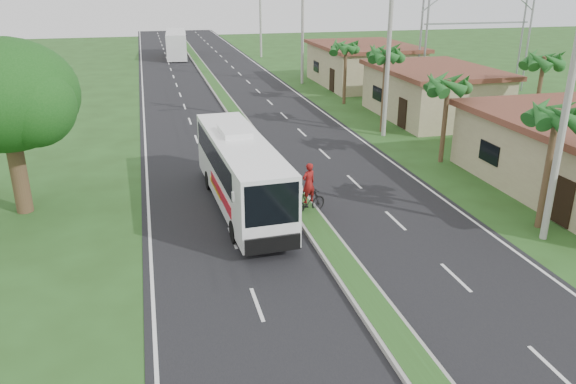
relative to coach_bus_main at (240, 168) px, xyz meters
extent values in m
plane|color=#254619|center=(2.62, -8.07, -1.88)|extent=(180.00, 180.00, 0.00)
cube|color=black|center=(2.62, 11.93, -1.87)|extent=(14.00, 160.00, 0.02)
cube|color=gray|center=(2.62, 11.93, -1.79)|extent=(1.20, 160.00, 0.17)
cube|color=#254619|center=(2.62, 11.93, -1.70)|extent=(0.95, 160.00, 0.02)
cube|color=silver|center=(-4.08, 11.93, -1.88)|extent=(0.12, 160.00, 0.01)
cube|color=silver|center=(9.32, 11.93, -1.88)|extent=(0.12, 160.00, 0.01)
cube|color=#9C8D69|center=(16.62, 13.93, -0.21)|extent=(7.00, 10.00, 3.35)
cube|color=#542C1D|center=(16.62, 13.93, 1.63)|extent=(7.60, 10.60, 0.32)
cube|color=#9C8D69|center=(16.62, 27.93, -0.13)|extent=(8.00, 11.00, 3.50)
cube|color=#542C1D|center=(16.62, 27.93, 1.78)|extent=(8.60, 11.60, 0.32)
cylinder|color=#473321|center=(11.62, -5.07, 0.62)|extent=(0.26, 0.26, 5.00)
cylinder|color=#473321|center=(12.02, 3.93, 0.42)|extent=(0.26, 0.26, 4.60)
cylinder|color=#473321|center=(11.42, 10.93, 0.82)|extent=(0.26, 0.26, 5.40)
cylinder|color=#473321|center=(11.92, 19.93, 0.52)|extent=(0.26, 0.26, 4.80)
cylinder|color=#473321|center=(20.12, 6.93, 0.72)|extent=(0.26, 0.26, 5.20)
cylinder|color=#473321|center=(-9.38, 1.93, 0.12)|extent=(0.70, 0.70, 4.00)
ellipsoid|color=#134412|center=(-9.38, 1.93, 3.32)|extent=(6.00, 6.00, 4.68)
sphere|color=#134412|center=(-8.18, 0.93, 3.02)|extent=(3.40, 3.40, 3.40)
cylinder|color=gray|center=(11.12, -6.07, 3.62)|extent=(0.28, 0.28, 11.00)
cylinder|color=gray|center=(11.12, 9.93, 4.12)|extent=(0.28, 0.28, 12.00)
cylinder|color=gray|center=(11.12, 29.93, 3.62)|extent=(0.28, 0.28, 11.00)
cylinder|color=gray|center=(11.12, 49.93, 3.37)|extent=(0.28, 0.28, 10.50)
cylinder|color=gray|center=(19.62, 21.43, 4.12)|extent=(0.18, 0.18, 12.00)
cylinder|color=gray|center=(29.62, 21.43, 4.12)|extent=(0.18, 0.18, 12.00)
cylinder|color=gray|center=(19.62, 22.43, 4.12)|extent=(0.18, 0.18, 12.00)
cylinder|color=gray|center=(29.62, 22.43, 4.12)|extent=(0.18, 0.18, 12.00)
cube|color=gray|center=(24.62, 21.93, 4.12)|extent=(10.00, 0.14, 0.14)
cube|color=white|center=(0.00, -0.05, -0.10)|extent=(2.69, 10.69, 2.78)
cube|color=black|center=(-0.02, 0.48, 0.52)|extent=(2.64, 8.57, 1.11)
cube|color=black|center=(0.24, -5.28, 0.35)|extent=(1.99, 0.23, 1.56)
cube|color=#B60F1C|center=(0.05, -1.11, -0.65)|extent=(2.46, 4.69, 0.49)
cube|color=yellow|center=(-0.01, 0.22, -0.87)|extent=(2.38, 2.75, 0.22)
cube|color=white|center=(-0.05, 1.01, 1.42)|extent=(1.33, 2.17, 0.25)
cylinder|color=black|center=(-0.84, -3.44, -1.43)|extent=(0.32, 0.93, 0.92)
cylinder|color=black|center=(1.15, -3.35, -1.43)|extent=(0.32, 0.93, 0.92)
cylinder|color=black|center=(-1.12, 2.73, -1.43)|extent=(0.32, 0.93, 0.92)
cylinder|color=black|center=(0.87, 2.82, -1.43)|extent=(0.32, 0.93, 0.92)
cube|color=silver|center=(0.52, 52.48, -0.19)|extent=(3.12, 11.23, 3.09)
cube|color=black|center=(0.55, 52.96, 0.73)|extent=(2.98, 8.35, 1.05)
cube|color=orange|center=(0.46, 51.52, -0.78)|extent=(2.80, 5.46, 0.34)
cylinder|color=black|center=(-0.83, 47.97, -1.42)|extent=(0.35, 0.94, 0.93)
cylinder|color=black|center=(1.29, 47.84, -1.42)|extent=(0.35, 0.94, 0.93)
cylinder|color=black|center=(-0.28, 56.65, -1.42)|extent=(0.35, 0.94, 0.93)
cylinder|color=black|center=(1.84, 56.51, -1.42)|extent=(0.35, 0.94, 0.93)
imported|color=black|center=(2.72, -1.41, -1.34)|extent=(1.88, 1.16, 1.09)
imported|color=maroon|center=(2.72, -1.41, -0.44)|extent=(0.76, 0.64, 1.79)
camera|label=1|loc=(-3.67, -23.18, 7.84)|focal=35.00mm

